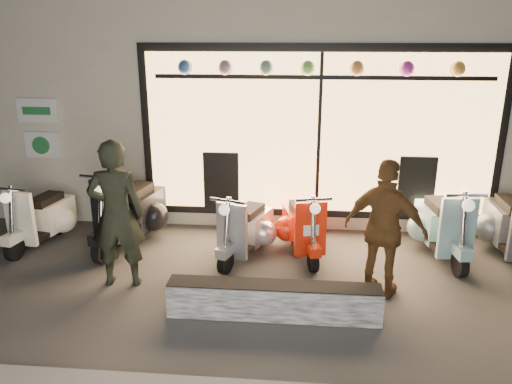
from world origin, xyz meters
TOP-DOWN VIEW (x-y plane):
  - ground at (0.00, 0.00)m, footprint 40.00×40.00m
  - shop_building at (0.00, 4.98)m, footprint 10.20×6.23m
  - graffiti_barrier at (0.28, -0.65)m, footprint 2.35×0.28m
  - scooter_silver at (-0.18, 1.00)m, footprint 0.72×1.33m
  - scooter_red at (0.57, 1.17)m, footprint 0.63×1.34m
  - scooter_black at (-1.95, 1.32)m, footprint 0.75×1.65m
  - scooter_cream at (-3.27, 1.18)m, footprint 0.59×1.39m
  - scooter_blue at (2.54, 1.29)m, footprint 0.57×1.48m
  - scooter_grey at (3.51, 1.29)m, footprint 0.51×1.56m
  - man at (-1.67, -0.04)m, footprint 0.72×0.52m
  - woman at (1.53, -0.02)m, footprint 1.06×0.79m

SIDE VIEW (x-z plane):
  - ground at x=0.00m, z-range 0.00..0.00m
  - graffiti_barrier at x=0.28m, z-range 0.00..0.40m
  - scooter_red at x=0.57m, z-range -0.09..0.86m
  - scooter_silver at x=-0.18m, z-range -0.09..0.86m
  - scooter_cream at x=-3.27m, z-range -0.10..0.89m
  - scooter_blue at x=2.54m, z-range -0.10..0.95m
  - scooter_grey at x=3.51m, z-range -0.11..1.01m
  - scooter_black at x=-1.95m, z-range -0.12..1.05m
  - woman at x=1.53m, z-range 0.00..1.67m
  - man at x=-1.67m, z-range 0.00..1.85m
  - shop_building at x=0.00m, z-range 0.00..4.20m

